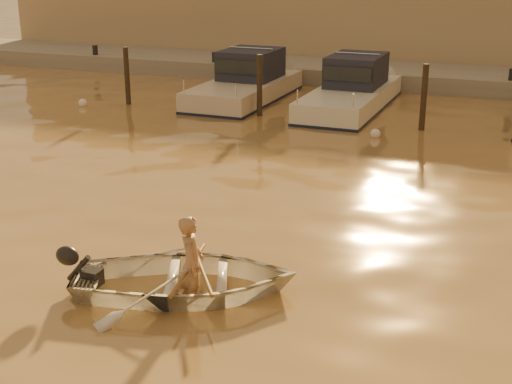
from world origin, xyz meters
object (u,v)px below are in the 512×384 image
at_px(dinghy, 186,278).
at_px(moored_boat_1, 245,83).
at_px(waterfront_building, 478,14).
at_px(moored_boat_2, 351,90).
at_px(person, 192,264).

xyz_separation_m(dinghy, moored_boat_1, (-5.07, 14.56, 0.38)).
bearing_deg(moored_boat_1, waterfront_building, 57.73).
bearing_deg(moored_boat_2, waterfront_building, 74.75).
bearing_deg(person, moored_boat_1, -2.99).
distance_m(person, moored_boat_1, 15.41).
bearing_deg(person, waterfront_building, -26.57).
height_order(person, moored_boat_1, moored_boat_1).
xyz_separation_m(dinghy, person, (0.09, 0.04, 0.25)).
distance_m(dinghy, moored_boat_2, 14.61).
distance_m(moored_boat_2, waterfront_building, 11.54).
bearing_deg(waterfront_building, moored_boat_2, -105.25).
bearing_deg(moored_boat_1, moored_boat_2, 0.00).
relative_size(person, moored_boat_2, 0.22).
bearing_deg(dinghy, waterfront_building, -26.77).
bearing_deg(dinghy, moored_boat_2, -18.16).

